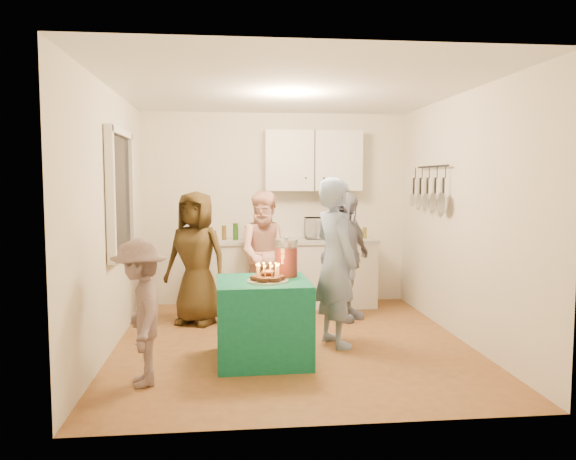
{
  "coord_description": "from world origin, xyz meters",
  "views": [
    {
      "loc": [
        -0.64,
        -5.68,
        1.68
      ],
      "look_at": [
        0.0,
        0.35,
        1.15
      ],
      "focal_mm": 35.0,
      "sensor_mm": 36.0,
      "label": 1
    }
  ],
  "objects": [
    {
      "name": "right_wall",
      "position": [
        1.8,
        0.0,
        1.3
      ],
      "size": [
        4.0,
        4.0,
        0.0
      ],
      "primitive_type": "plane",
      "color": "silver",
      "rests_on": "floor"
    },
    {
      "name": "child_near_left",
      "position": [
        -1.37,
        -1.06,
        0.61
      ],
      "size": [
        0.61,
        0.86,
        1.21
      ],
      "primitive_type": "imported",
      "rotation": [
        0.0,
        0.0,
        -1.35
      ],
      "color": "#655151",
      "rests_on": "floor"
    },
    {
      "name": "upper_cabinet",
      "position": [
        0.5,
        1.85,
        1.95
      ],
      "size": [
        1.3,
        0.3,
        0.8
      ],
      "primitive_type": "cube",
      "color": "white",
      "rests_on": "back_wall"
    },
    {
      "name": "floor",
      "position": [
        0.0,
        0.0,
        0.0
      ],
      "size": [
        4.0,
        4.0,
        0.0
      ],
      "primitive_type": "plane",
      "color": "brown",
      "rests_on": "ground"
    },
    {
      "name": "woman_back_right",
      "position": [
        0.76,
        0.9,
        0.77
      ],
      "size": [
        0.92,
        0.9,
        1.55
      ],
      "primitive_type": "imported",
      "rotation": [
        0.0,
        0.0,
        0.76
      ],
      "color": "#101536",
      "rests_on": "floor"
    },
    {
      "name": "donut_cake",
      "position": [
        -0.29,
        -0.61,
        0.85
      ],
      "size": [
        0.38,
        0.38,
        0.18
      ],
      "primitive_type": null,
      "color": "#381C0C",
      "rests_on": "party_table"
    },
    {
      "name": "party_table",
      "position": [
        -0.33,
        -0.53,
        0.38
      ],
      "size": [
        0.87,
        0.87,
        0.76
      ],
      "primitive_type": "cube",
      "rotation": [
        0.0,
        0.0,
        0.02
      ],
      "color": "#0E6246",
      "rests_on": "floor"
    },
    {
      "name": "man_birthday",
      "position": [
        0.44,
        -0.11,
        0.86
      ],
      "size": [
        0.59,
        0.73,
        1.72
      ],
      "primitive_type": "imported",
      "rotation": [
        0.0,
        0.0,
        1.9
      ],
      "color": "#869BC3",
      "rests_on": "floor"
    },
    {
      "name": "window_night",
      "position": [
        -1.77,
        0.3,
        1.55
      ],
      "size": [
        0.04,
        1.0,
        1.2
      ],
      "primitive_type": "cube",
      "color": "black",
      "rests_on": "left_wall"
    },
    {
      "name": "counter",
      "position": [
        0.2,
        1.7,
        0.43
      ],
      "size": [
        2.2,
        0.58,
        0.86
      ],
      "primitive_type": "cube",
      "color": "white",
      "rests_on": "floor"
    },
    {
      "name": "microwave",
      "position": [
        0.63,
        1.7,
        1.05
      ],
      "size": [
        0.53,
        0.38,
        0.28
      ],
      "primitive_type": "imported",
      "rotation": [
        0.0,
        0.0,
        -0.06
      ],
      "color": "white",
      "rests_on": "countertop"
    },
    {
      "name": "back_wall",
      "position": [
        0.0,
        2.0,
        1.3
      ],
      "size": [
        3.6,
        3.6,
        0.0
      ],
      "primitive_type": "plane",
      "color": "silver",
      "rests_on": "floor"
    },
    {
      "name": "ceiling",
      "position": [
        0.0,
        0.0,
        2.6
      ],
      "size": [
        4.0,
        4.0,
        0.0
      ],
      "primitive_type": "plane",
      "color": "white",
      "rests_on": "floor"
    },
    {
      "name": "woman_back_left",
      "position": [
        -1.02,
        0.92,
        0.78
      ],
      "size": [
        0.9,
        0.77,
        1.56
      ],
      "primitive_type": "imported",
      "rotation": [
        0.0,
        0.0,
        -0.43
      ],
      "color": "brown",
      "rests_on": "floor"
    },
    {
      "name": "countertop",
      "position": [
        0.2,
        1.7,
        0.89
      ],
      "size": [
        2.24,
        0.62,
        0.05
      ],
      "primitive_type": "cube",
      "color": "beige",
      "rests_on": "counter"
    },
    {
      "name": "pot_rack",
      "position": [
        1.72,
        0.7,
        1.6
      ],
      "size": [
        0.12,
        1.0,
        0.6
      ],
      "primitive_type": "cube",
      "color": "black",
      "rests_on": "right_wall"
    },
    {
      "name": "punch_jar",
      "position": [
        -0.09,
        -0.34,
        0.93
      ],
      "size": [
        0.22,
        0.22,
        0.34
      ],
      "primitive_type": "cylinder",
      "color": "red",
      "rests_on": "party_table"
    },
    {
      "name": "woman_back_center",
      "position": [
        -0.17,
        1.19,
        0.78
      ],
      "size": [
        0.8,
        0.64,
        1.56
      ],
      "primitive_type": "imported",
      "rotation": [
        0.0,
        0.0,
        -0.07
      ],
      "color": "#F18B7E",
      "rests_on": "floor"
    },
    {
      "name": "left_wall",
      "position": [
        -1.8,
        0.0,
        1.3
      ],
      "size": [
        4.0,
        4.0,
        0.0
      ],
      "primitive_type": "plane",
      "color": "silver",
      "rests_on": "floor"
    }
  ]
}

